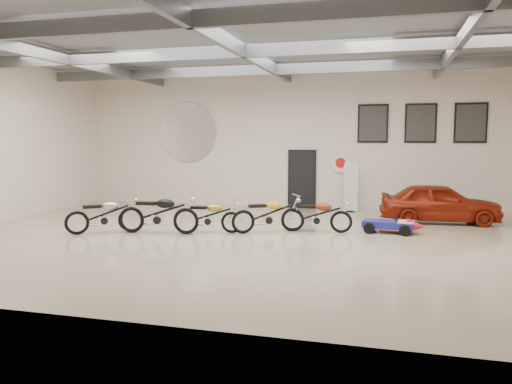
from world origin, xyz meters
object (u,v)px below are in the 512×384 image
(banner_stand, at_px, (351,187))
(vintage_car, at_px, (440,203))
(motorcycle_black, at_px, (158,213))
(motorcycle_gold, at_px, (209,215))
(motorcycle_red, at_px, (317,214))
(motorcycle_yellow, at_px, (268,214))
(motorcycle_silver, at_px, (104,214))
(go_kart, at_px, (394,222))

(banner_stand, relative_size, vintage_car, 0.50)
(motorcycle_black, distance_m, motorcycle_gold, 1.37)
(motorcycle_red, bearing_deg, vintage_car, 33.77)
(motorcycle_gold, height_order, motorcycle_yellow, motorcycle_yellow)
(motorcycle_silver, relative_size, go_kart, 1.19)
(banner_stand, relative_size, motorcycle_red, 0.94)
(motorcycle_silver, bearing_deg, banner_stand, 4.60)
(motorcycle_silver, distance_m, motorcycle_black, 1.52)
(motorcycle_black, height_order, go_kart, motorcycle_black)
(motorcycle_yellow, xyz_separation_m, motorcycle_red, (1.31, 0.40, -0.03))
(motorcycle_yellow, bearing_deg, motorcycle_gold, 165.91)
(motorcycle_red, relative_size, go_kart, 1.13)
(motorcycle_silver, xyz_separation_m, motorcycle_gold, (2.77, 0.79, -0.04))
(motorcycle_black, height_order, vintage_car, vintage_car)
(banner_stand, distance_m, motorcycle_black, 7.20)
(motorcycle_red, distance_m, go_kart, 2.10)
(banner_stand, xyz_separation_m, motorcycle_gold, (-3.52, -4.88, -0.41))
(motorcycle_yellow, distance_m, vintage_car, 5.59)
(motorcycle_black, xyz_separation_m, motorcycle_gold, (1.28, 0.47, -0.10))
(motorcycle_gold, height_order, vintage_car, vintage_car)
(motorcycle_yellow, distance_m, go_kart, 3.46)
(motorcycle_black, distance_m, vintage_car, 8.53)
(motorcycle_yellow, relative_size, motorcycle_red, 1.07)
(go_kart, xyz_separation_m, vintage_car, (1.38, 2.18, 0.31))
(motorcycle_silver, relative_size, motorcycle_gold, 1.08)
(banner_stand, distance_m, motorcycle_yellow, 4.86)
(banner_stand, bearing_deg, go_kart, -70.50)
(banner_stand, distance_m, go_kart, 3.99)
(motorcycle_silver, bearing_deg, motorcycle_yellow, -21.70)
(motorcycle_yellow, relative_size, vintage_car, 0.56)
(motorcycle_silver, bearing_deg, motorcycle_black, -25.34)
(motorcycle_yellow, bearing_deg, motorcycle_silver, 166.20)
(motorcycle_gold, bearing_deg, motorcycle_silver, -170.00)
(motorcycle_silver, relative_size, motorcycle_red, 1.06)
(motorcycle_black, bearing_deg, motorcycle_red, 10.97)
(motorcycle_yellow, bearing_deg, vintage_car, 2.25)
(motorcycle_yellow, bearing_deg, banner_stand, 36.92)
(go_kart, bearing_deg, motorcycle_silver, -159.03)
(banner_stand, bearing_deg, motorcycle_yellow, -115.31)
(motorcycle_yellow, xyz_separation_m, vintage_car, (4.75, 2.94, 0.09))
(motorcycle_silver, xyz_separation_m, vintage_car, (9.10, 4.17, 0.09))
(motorcycle_gold, bearing_deg, go_kart, 7.78)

